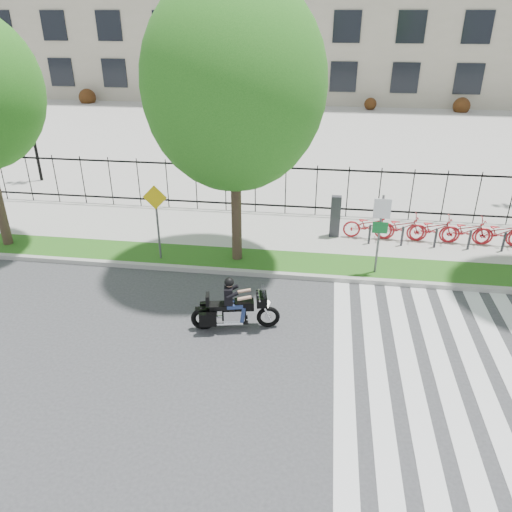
# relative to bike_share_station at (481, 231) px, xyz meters

# --- Properties ---
(ground) EXTENTS (120.00, 120.00, 0.00)m
(ground) POSITION_rel_bike_share_station_xyz_m (-6.92, -7.20, -0.63)
(ground) COLOR #373739
(ground) RESTS_ON ground
(curb) EXTENTS (60.00, 0.20, 0.15)m
(curb) POSITION_rel_bike_share_station_xyz_m (-6.92, -3.10, -0.55)
(curb) COLOR #A6A49C
(curb) RESTS_ON ground
(grass_verge) EXTENTS (60.00, 1.50, 0.15)m
(grass_verge) POSITION_rel_bike_share_station_xyz_m (-6.92, -2.25, -0.55)
(grass_verge) COLOR #225615
(grass_verge) RESTS_ON ground
(sidewalk) EXTENTS (60.00, 3.50, 0.15)m
(sidewalk) POSITION_rel_bike_share_station_xyz_m (-6.92, 0.25, -0.55)
(sidewalk) COLOR #A9A59E
(sidewalk) RESTS_ON ground
(plaza) EXTENTS (80.00, 34.00, 0.10)m
(plaza) POSITION_rel_bike_share_station_xyz_m (-6.92, 17.80, -0.58)
(plaza) COLOR #A9A59E
(plaza) RESTS_ON ground
(crosswalk_stripes) EXTENTS (5.70, 8.00, 0.01)m
(crosswalk_stripes) POSITION_rel_bike_share_station_xyz_m (-2.10, -7.20, -0.62)
(crosswalk_stripes) COLOR silver
(crosswalk_stripes) RESTS_ON ground
(iron_fence) EXTENTS (30.00, 0.06, 2.00)m
(iron_fence) POSITION_rel_bike_share_station_xyz_m (-6.92, 2.00, 0.52)
(iron_fence) COLOR black
(iron_fence) RESTS_ON sidewalk
(lamp_post_left) EXTENTS (1.06, 0.70, 4.25)m
(lamp_post_left) POSITION_rel_bike_share_station_xyz_m (-18.92, 4.80, 2.58)
(lamp_post_left) COLOR black
(lamp_post_left) RESTS_ON ground
(street_tree_1) EXTENTS (5.24, 5.24, 8.42)m
(street_tree_1) POSITION_rel_bike_share_station_xyz_m (-8.11, -2.25, 4.92)
(street_tree_1) COLOR #3B2A20
(street_tree_1) RESTS_ON grass_verge
(bike_share_station) EXTENTS (9.98, 0.85, 1.50)m
(bike_share_station) POSITION_rel_bike_share_station_xyz_m (0.00, 0.00, 0.00)
(bike_share_station) COLOR #2D2D33
(bike_share_station) RESTS_ON sidewalk
(sign_pole_regulatory) EXTENTS (0.50, 0.09, 2.50)m
(sign_pole_regulatory) POSITION_rel_bike_share_station_xyz_m (-3.71, -2.62, 1.11)
(sign_pole_regulatory) COLOR #59595B
(sign_pole_regulatory) RESTS_ON grass_verge
(sign_pole_warning) EXTENTS (0.78, 0.09, 2.49)m
(sign_pole_warning) POSITION_rel_bike_share_station_xyz_m (-10.59, -2.62, 1.11)
(sign_pole_warning) COLOR #59595B
(sign_pole_warning) RESTS_ON grass_verge
(motorcycle_rider) EXTENTS (2.29, 0.89, 1.78)m
(motorcycle_rider) POSITION_rel_bike_share_station_xyz_m (-7.50, -5.99, -0.04)
(motorcycle_rider) COLOR black
(motorcycle_rider) RESTS_ON ground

